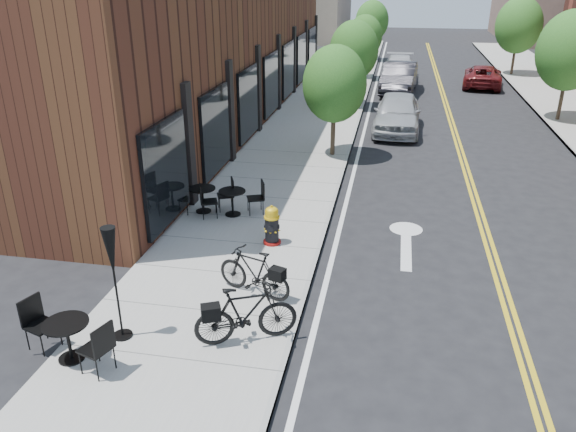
# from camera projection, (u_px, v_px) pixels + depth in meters

# --- Properties ---
(ground) EXTENTS (120.00, 120.00, 0.00)m
(ground) POSITION_uv_depth(u_px,v_px,m) (311.00, 285.00, 11.96)
(ground) COLOR black
(ground) RESTS_ON ground
(sidewalk_near) EXTENTS (4.00, 70.00, 0.12)m
(sidewalk_near) POSITION_uv_depth(u_px,v_px,m) (299.00, 146.00, 21.28)
(sidewalk_near) COLOR #9E9B93
(sidewalk_near) RESTS_ON ground
(building_near) EXTENTS (5.00, 28.00, 7.00)m
(building_near) POSITION_uv_depth(u_px,v_px,m) (213.00, 37.00, 24.26)
(building_near) COLOR #452116
(building_near) RESTS_ON ground
(tree_near_a) EXTENTS (2.20, 2.20, 3.81)m
(tree_near_a) POSITION_uv_depth(u_px,v_px,m) (335.00, 84.00, 19.11)
(tree_near_a) COLOR #382B1E
(tree_near_a) RESTS_ON sidewalk_near
(tree_near_b) EXTENTS (2.30, 2.30, 3.98)m
(tree_near_b) POSITION_uv_depth(u_px,v_px,m) (354.00, 51.00, 26.27)
(tree_near_b) COLOR #382B1E
(tree_near_b) RESTS_ON sidewalk_near
(tree_near_c) EXTENTS (2.10, 2.10, 3.67)m
(tree_near_c) POSITION_uv_depth(u_px,v_px,m) (365.00, 36.00, 33.53)
(tree_near_c) COLOR #382B1E
(tree_near_c) RESTS_ON sidewalk_near
(tree_near_d) EXTENTS (2.40, 2.40, 4.11)m
(tree_near_d) POSITION_uv_depth(u_px,v_px,m) (372.00, 21.00, 40.62)
(tree_near_d) COLOR #382B1E
(tree_near_d) RESTS_ON sidewalk_near
(tree_far_b) EXTENTS (2.80, 2.80, 4.62)m
(tree_far_b) POSITION_uv_depth(u_px,v_px,m) (571.00, 51.00, 23.65)
(tree_far_b) COLOR #382B1E
(tree_far_b) RESTS_ON sidewalk_far
(tree_far_c) EXTENTS (2.80, 2.80, 4.62)m
(tree_far_c) POSITION_uv_depth(u_px,v_px,m) (519.00, 25.00, 34.44)
(tree_far_c) COLOR #382B1E
(tree_far_c) RESTS_ON sidewalk_far
(fire_hydrant) EXTENTS (0.44, 0.44, 0.98)m
(fire_hydrant) POSITION_uv_depth(u_px,v_px,m) (272.00, 226.00, 13.38)
(fire_hydrant) COLOR maroon
(fire_hydrant) RESTS_ON sidewalk_near
(bicycle_left) EXTENTS (1.73, 1.01, 1.01)m
(bicycle_left) POSITION_uv_depth(u_px,v_px,m) (254.00, 272.00, 11.23)
(bicycle_left) COLOR black
(bicycle_left) RESTS_ON sidewalk_near
(bicycle_right) EXTENTS (1.88, 1.24, 1.10)m
(bicycle_right) POSITION_uv_depth(u_px,v_px,m) (246.00, 314.00, 9.78)
(bicycle_right) COLOR black
(bicycle_right) RESTS_ON sidewalk_near
(bistro_set_a) EXTENTS (1.79, 0.98, 0.94)m
(bistro_set_a) POSITION_uv_depth(u_px,v_px,m) (68.00, 335.00, 9.33)
(bistro_set_a) COLOR black
(bistro_set_a) RESTS_ON sidewalk_near
(bistro_set_b) EXTENTS (1.70, 1.02, 0.90)m
(bistro_set_b) POSITION_uv_depth(u_px,v_px,m) (232.00, 199.00, 14.95)
(bistro_set_b) COLOR black
(bistro_set_b) RESTS_ON sidewalk_near
(bistro_set_c) EXTENTS (1.68, 1.03, 0.89)m
(bistro_set_c) POSITION_uv_depth(u_px,v_px,m) (203.00, 196.00, 15.15)
(bistro_set_c) COLOR black
(bistro_set_c) RESTS_ON sidewalk_near
(patio_umbrella) EXTENTS (0.35, 0.35, 2.16)m
(patio_umbrella) POSITION_uv_depth(u_px,v_px,m) (112.00, 260.00, 9.49)
(patio_umbrella) COLOR black
(patio_umbrella) RESTS_ON sidewalk_near
(parked_car_a) EXTENTS (1.98, 4.63, 1.56)m
(parked_car_a) POSITION_uv_depth(u_px,v_px,m) (397.00, 113.00, 23.09)
(parked_car_a) COLOR #A4A8AC
(parked_car_a) RESTS_ON ground
(parked_car_b) EXTENTS (2.07, 4.97, 1.60)m
(parked_car_b) POSITION_uv_depth(u_px,v_px,m) (399.00, 78.00, 30.52)
(parked_car_b) COLOR black
(parked_car_b) RESTS_ON ground
(parked_car_c) EXTENTS (2.00, 4.92, 1.43)m
(parked_car_c) POSITION_uv_depth(u_px,v_px,m) (399.00, 69.00, 33.83)
(parked_car_c) COLOR silver
(parked_car_c) RESTS_ON ground
(parked_car_far) EXTENTS (2.57, 4.63, 1.22)m
(parked_car_far) POSITION_uv_depth(u_px,v_px,m) (483.00, 76.00, 32.08)
(parked_car_far) COLOR maroon
(parked_car_far) RESTS_ON ground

